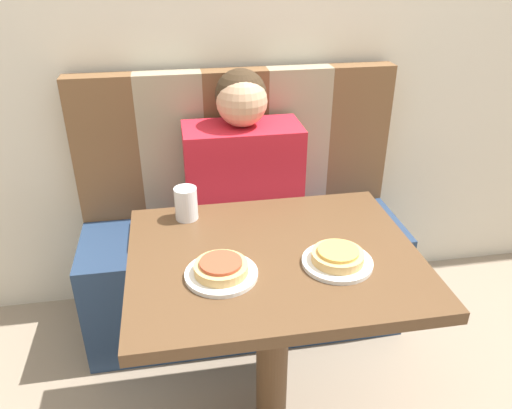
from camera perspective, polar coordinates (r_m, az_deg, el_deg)
The scene contains 9 objects.
booth_seat at distance 2.14m, azimuth -1.36°, elevation -7.91°, with size 1.28×0.46×0.47m.
booth_backrest at distance 2.05m, azimuth -2.31°, elevation 7.15°, with size 1.28×0.09×0.59m.
dining_table at distance 1.46m, azimuth 2.01°, elevation -9.47°, with size 0.80×0.64×0.72m.
person at distance 1.89m, azimuth -1.55°, elevation 5.03°, with size 0.44×0.23×0.63m.
plate_left at distance 1.30m, azimuth -3.98°, elevation -7.94°, with size 0.19×0.19×0.01m.
plate_right at distance 1.36m, azimuth 9.26°, elevation -6.53°, with size 0.19×0.19×0.01m.
pizza_left at distance 1.29m, azimuth -4.02°, elevation -7.17°, with size 0.14×0.14×0.03m.
pizza_right at distance 1.35m, azimuth 9.33°, elevation -5.78°, with size 0.14×0.14×0.03m.
drinking_cup at distance 1.55m, azimuth -7.99°, elevation 0.12°, with size 0.07×0.07×0.10m.
Camera 1 is at (-0.25, -1.13, 1.49)m, focal length 35.00 mm.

